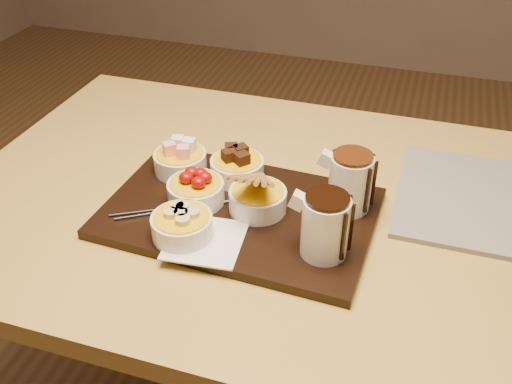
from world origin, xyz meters
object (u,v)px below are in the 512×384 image
(dining_table, at_px, (277,241))
(newspaper, at_px, (505,205))
(serving_board, at_px, (240,213))
(pitcher_dark_chocolate, at_px, (325,227))
(pitcher_milk_chocolate, at_px, (350,183))
(bowl_strawberries, at_px, (196,192))

(dining_table, relative_size, newspaper, 3.15)
(serving_board, bearing_deg, pitcher_dark_chocolate, -19.98)
(serving_board, distance_m, pitcher_milk_chocolate, 0.20)
(pitcher_dark_chocolate, bearing_deg, dining_table, 131.64)
(newspaper, bearing_deg, bowl_strawberries, -161.62)
(serving_board, distance_m, pitcher_dark_chocolate, 0.19)
(dining_table, height_order, pitcher_milk_chocolate, pitcher_milk_chocolate)
(dining_table, xyz_separation_m, pitcher_dark_chocolate, (0.11, -0.14, 0.17))
(bowl_strawberries, distance_m, pitcher_dark_chocolate, 0.25)
(serving_board, relative_size, pitcher_milk_chocolate, 4.56)
(dining_table, relative_size, pitcher_dark_chocolate, 11.90)
(dining_table, relative_size, pitcher_milk_chocolate, 11.90)
(bowl_strawberries, distance_m, newspaper, 0.55)
(dining_table, distance_m, bowl_strawberries, 0.20)
(serving_board, relative_size, pitcher_dark_chocolate, 4.56)
(dining_table, distance_m, serving_board, 0.14)
(bowl_strawberries, relative_size, pitcher_milk_chocolate, 0.99)
(dining_table, height_order, serving_board, serving_board)
(dining_table, height_order, newspaper, newspaper)
(bowl_strawberries, xyz_separation_m, pitcher_milk_chocolate, (0.26, 0.06, 0.03))
(serving_board, xyz_separation_m, bowl_strawberries, (-0.08, -0.00, 0.03))
(newspaper, bearing_deg, pitcher_milk_chocolate, -157.59)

